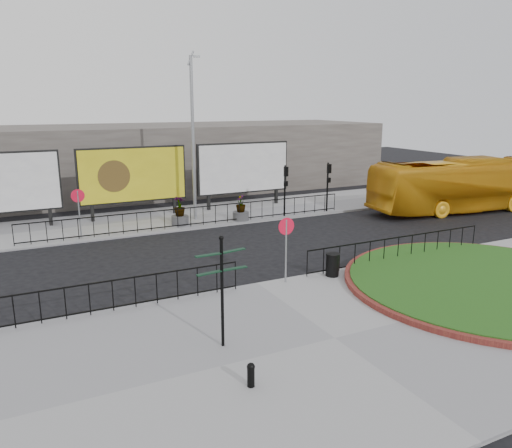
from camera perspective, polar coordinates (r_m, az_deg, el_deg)
ground at (r=18.74m, az=0.09°, el=-7.08°), size 90.00×90.00×0.00m
pavement_near at (r=14.78m, az=8.99°, el=-12.95°), size 30.00×10.00×0.12m
pavement_far at (r=29.51m, az=-10.34°, el=0.58°), size 44.00×6.00×0.12m
brick_edge at (r=20.30m, az=24.99°, el=-6.12°), size 10.40×10.40×0.18m
grass_lawn at (r=20.30m, az=24.99°, el=-6.07°), size 10.00×10.00×0.22m
railing_near_left at (r=16.60m, az=-18.49°, el=-8.15°), size 10.00×0.10×1.10m
railing_near_right at (r=21.84m, az=15.93°, el=-2.72°), size 9.00×0.10×1.10m
railing_far at (r=27.16m, az=-6.77°, el=0.89°), size 18.00×0.10×1.10m
speed_sign_far at (r=25.69m, az=-19.63°, el=2.29°), size 0.64×0.07×2.47m
speed_sign_near at (r=18.27m, az=3.46°, el=-1.34°), size 0.64×0.07×2.47m
billboard_mid at (r=29.62m, az=-13.88°, el=5.45°), size 6.20×0.31×4.10m
billboard_right at (r=31.85m, az=-1.45°, el=6.40°), size 6.20×0.31×4.10m
lamp_post at (r=28.32m, az=-7.21°, el=9.91°), size 0.74×0.18×9.23m
signal_pole_a at (r=29.18m, az=3.37°, el=4.71°), size 0.22×0.26×3.00m
signal_pole_b at (r=30.76m, az=8.25°, el=5.06°), size 0.22×0.26×3.00m
building_backdrop at (r=38.71m, az=-14.68°, el=7.11°), size 40.00×10.00×5.00m
fingerpost_sign at (r=13.44m, az=-3.92°, el=-6.47°), size 1.47×0.35×3.15m
bollard at (r=12.23m, az=-0.59°, el=-16.73°), size 0.20×0.20×0.61m
litter_bin at (r=19.50m, az=8.73°, el=-4.61°), size 0.54×0.54×0.90m
bus at (r=33.56m, az=22.32°, el=4.12°), size 12.14×4.32×3.31m
planter_b at (r=27.61m, az=-8.70°, el=1.22°), size 0.94×0.94×1.59m
planter_c at (r=28.38m, az=-1.75°, el=1.55°), size 0.92×0.92×1.47m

